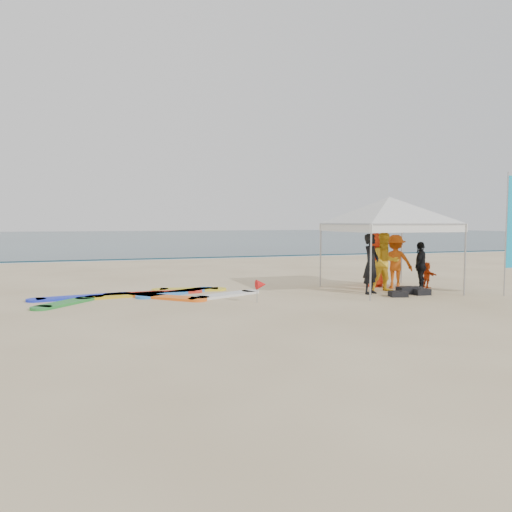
{
  "coord_description": "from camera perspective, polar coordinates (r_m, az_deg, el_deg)",
  "views": [
    {
      "loc": [
        -5.04,
        -11.45,
        2.23
      ],
      "look_at": [
        -0.4,
        2.6,
        1.2
      ],
      "focal_mm": 35.0,
      "sensor_mm": 36.0,
      "label": 1
    }
  ],
  "objects": [
    {
      "name": "ground",
      "position": [
        12.71,
        5.44,
        -6.15
      ],
      "size": [
        120.0,
        120.0,
        0.0
      ],
      "primitive_type": "plane",
      "color": "beige",
      "rests_on": "ground"
    },
    {
      "name": "ocean",
      "position": [
        71.66,
        -14.22,
        2.12
      ],
      "size": [
        160.0,
        84.0,
        0.08
      ],
      "primitive_type": "cube",
      "color": "#0C2633",
      "rests_on": "ground"
    },
    {
      "name": "shoreline_foam",
      "position": [
        30.16,
        -8.58,
        -0.29
      ],
      "size": [
        160.0,
        1.2,
        0.01
      ],
      "primitive_type": "cube",
      "color": "silver",
      "rests_on": "ground"
    },
    {
      "name": "person_black_a",
      "position": [
        15.67,
        13.03,
        -0.88
      ],
      "size": [
        0.81,
        0.75,
        1.86
      ],
      "primitive_type": "imported",
      "rotation": [
        0.0,
        0.0,
        0.61
      ],
      "color": "black",
      "rests_on": "ground"
    },
    {
      "name": "person_yellow",
      "position": [
        16.32,
        14.55,
        -0.68
      ],
      "size": [
        1.01,
        0.84,
        1.88
      ],
      "primitive_type": "imported",
      "rotation": [
        0.0,
        0.0,
        -0.15
      ],
      "color": "yellow",
      "rests_on": "ground"
    },
    {
      "name": "person_orange_a",
      "position": [
        17.21,
        15.61,
        -0.62
      ],
      "size": [
        1.32,
        1.08,
        1.78
      ],
      "primitive_type": "imported",
      "rotation": [
        0.0,
        0.0,
        2.72
      ],
      "color": "#D75913",
      "rests_on": "ground"
    },
    {
      "name": "person_black_b",
      "position": [
        17.05,
        18.29,
        -1.08
      ],
      "size": [
        0.95,
        0.88,
        1.57
      ],
      "primitive_type": "imported",
      "rotation": [
        0.0,
        0.0,
        3.83
      ],
      "color": "black",
      "rests_on": "ground"
    },
    {
      "name": "person_orange_b",
      "position": [
        17.48,
        13.6,
        -0.43
      ],
      "size": [
        1.07,
        0.95,
        1.84
      ],
      "primitive_type": "imported",
      "rotation": [
        0.0,
        0.0,
        3.65
      ],
      "color": "red",
      "rests_on": "ground"
    },
    {
      "name": "person_seated",
      "position": [
        17.71,
        18.93,
        -2.06
      ],
      "size": [
        0.3,
        0.82,
        0.86
      ],
      "primitive_type": "imported",
      "rotation": [
        0.0,
        0.0,
        1.51
      ],
      "color": "#DF4913",
      "rests_on": "ground"
    },
    {
      "name": "canopy_tent",
      "position": [
        16.49,
        14.99,
        6.52
      ],
      "size": [
        4.56,
        4.56,
        3.44
      ],
      "color": "#A5A5A8",
      "rests_on": "ground"
    },
    {
      "name": "marker_pennant",
      "position": [
        13.71,
        0.59,
        -3.29
      ],
      "size": [
        0.28,
        0.28,
        0.64
      ],
      "color": "#A5A5A8",
      "rests_on": "ground"
    },
    {
      "name": "gear_pile",
      "position": [
        15.9,
        17.11,
        -3.91
      ],
      "size": [
        1.48,
        0.91,
        0.22
      ],
      "color": "black",
      "rests_on": "ground"
    },
    {
      "name": "surfboard_spread",
      "position": [
        15.24,
        -11.98,
        -4.39
      ],
      "size": [
        6.34,
        2.87,
        0.07
      ],
      "color": "yellow",
      "rests_on": "ground"
    }
  ]
}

